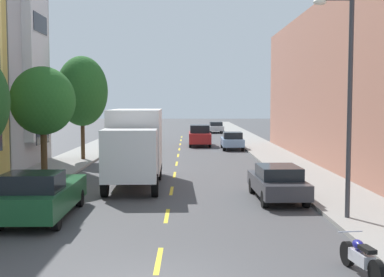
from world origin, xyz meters
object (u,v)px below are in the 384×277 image
(parked_sedan_charcoal, at_px, (278,182))
(moving_red_sedan, at_px, (200,135))
(street_lamp, at_px, (346,91))
(parked_suv_champagne, at_px, (125,139))
(parked_motorcycle, at_px, (361,258))
(street_tree_third, at_px, (82,91))
(street_tree_second, at_px, (43,101))
(delivery_box_truck, at_px, (135,143))
(parked_hatchback_sky, at_px, (232,141))
(parked_sedan_silver, at_px, (216,127))
(parked_pickup_forest, at_px, (42,195))
(parked_sedan_teal, at_px, (139,133))
(parked_pickup_white, at_px, (133,136))

(parked_sedan_charcoal, xyz_separation_m, moving_red_sedan, (-2.61, 25.39, 0.24))
(street_lamp, distance_m, parked_suv_champagne, 26.40)
(parked_sedan_charcoal, xyz_separation_m, parked_motorcycle, (0.34, -8.97, -0.34))
(street_tree_third, bearing_deg, moving_red_sedan, 54.88)
(street_tree_second, height_order, parked_suv_champagne, street_tree_second)
(delivery_box_truck, height_order, moving_red_sedan, delivery_box_truck)
(parked_motorcycle, bearing_deg, moving_red_sedan, 94.90)
(street_lamp, xyz_separation_m, parked_hatchback_sky, (-1.49, 25.51, -3.62))
(parked_hatchback_sky, bearing_deg, parked_motorcycle, -89.47)
(street_tree_third, height_order, delivery_box_truck, street_tree_third)
(delivery_box_truck, bearing_deg, parked_sedan_silver, 81.46)
(parked_suv_champagne, bearing_deg, street_lamp, -66.70)
(parked_suv_champagne, height_order, parked_pickup_forest, parked_suv_champagne)
(parked_hatchback_sky, height_order, parked_sedan_silver, parked_hatchback_sky)
(parked_sedan_charcoal, relative_size, moving_red_sedan, 0.95)
(street_tree_third, height_order, parked_motorcycle, street_tree_third)
(parked_sedan_teal, relative_size, parked_hatchback_sky, 1.13)
(street_tree_second, xyz_separation_m, parked_sedan_teal, (1.92, 28.63, -3.30))
(parked_suv_champagne, height_order, parked_sedan_silver, parked_suv_champagne)
(street_tree_third, bearing_deg, street_lamp, -54.66)
(parked_hatchback_sky, distance_m, parked_motorcycle, 30.79)
(delivery_box_truck, relative_size, parked_hatchback_sky, 1.93)
(street_tree_third, xyz_separation_m, moving_red_sedan, (8.20, 11.66, -3.74))
(parked_hatchback_sky, bearing_deg, parked_sedan_silver, 90.26)
(street_lamp, xyz_separation_m, parked_suv_champagne, (-10.36, 24.04, -3.39))
(street_tree_third, relative_size, street_lamp, 0.94)
(parked_suv_champagne, bearing_deg, moving_red_sedan, 39.15)
(parked_suv_champagne, bearing_deg, parked_motorcycle, -72.67)
(street_tree_third, xyz_separation_m, parked_pickup_forest, (2.12, -16.95, -3.90))
(street_tree_third, height_order, parked_hatchback_sky, street_tree_third)
(street_tree_third, distance_m, parked_sedan_charcoal, 17.92)
(street_tree_second, height_order, parked_sedan_charcoal, street_tree_second)
(parked_sedan_teal, distance_m, parked_hatchback_sky, 14.45)
(street_lamp, distance_m, parked_sedan_teal, 38.47)
(delivery_box_truck, bearing_deg, street_tree_second, 173.25)
(street_tree_second, relative_size, parked_pickup_forest, 1.05)
(parked_pickup_white, bearing_deg, parked_sedan_charcoal, -71.86)
(parked_sedan_teal, xyz_separation_m, parked_sedan_charcoal, (8.89, -33.16, 0.00))
(street_tree_third, bearing_deg, parked_suv_champagne, 73.15)
(parked_suv_champagne, height_order, parked_sedan_charcoal, parked_suv_champagne)
(street_tree_second, bearing_deg, parked_pickup_forest, -74.67)
(street_tree_third, height_order, parked_pickup_forest, street_tree_third)
(parked_pickup_forest, bearing_deg, street_tree_second, 105.33)
(parked_sedan_teal, height_order, parked_pickup_white, parked_pickup_white)
(parked_sedan_silver, xyz_separation_m, moving_red_sedan, (-2.56, -19.66, 0.24))
(street_tree_second, bearing_deg, parked_pickup_white, 85.05)
(street_lamp, xyz_separation_m, parked_sedan_teal, (-10.44, 36.85, -3.63))
(parked_pickup_white, relative_size, parked_pickup_forest, 1.00)
(street_lamp, bearing_deg, delivery_box_truck, 135.33)
(street_tree_third, bearing_deg, parked_pickup_white, 81.66)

